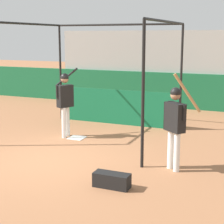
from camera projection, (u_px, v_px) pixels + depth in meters
ground_plane at (47, 160)px, 8.72m from camera, size 60.00×60.00×0.00m
outfield_wall at (146, 89)px, 15.30m from camera, size 24.00×0.12×1.40m
bleacher_section at (158, 66)px, 16.64m from camera, size 7.60×3.20×3.08m
batting_cage at (108, 87)px, 11.40m from camera, size 4.22×3.68×3.21m
home_plate at (77, 138)px, 10.56m from camera, size 0.44×0.44×0.02m
player_batter at (65, 99)px, 10.48m from camera, size 0.57×0.90×1.93m
player_waiting at (175, 120)px, 7.83m from camera, size 0.82×0.65×2.12m
equipment_bag at (112, 180)px, 7.09m from camera, size 0.70×0.28×0.28m
baseball at (171, 134)px, 10.82m from camera, size 0.07×0.07×0.07m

